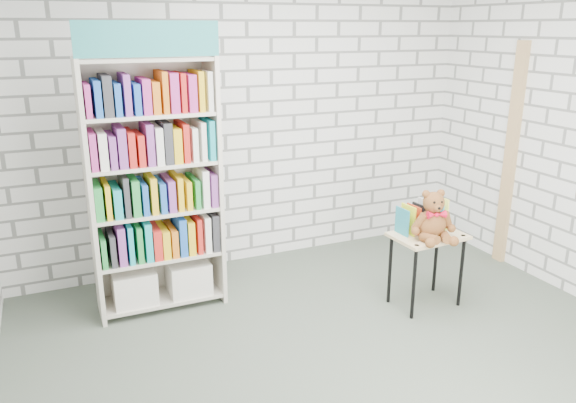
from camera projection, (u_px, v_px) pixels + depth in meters
name	position (u px, v px, depth m)	size (l,w,h in m)	color
ground	(351.00, 360.00, 3.89)	(4.50, 4.50, 0.00)	#485145
room_shell	(361.00, 102.00, 3.36)	(4.52, 4.02, 2.81)	silver
bookshelf	(154.00, 186.00, 4.38)	(1.01, 0.39, 2.26)	beige
display_table	(427.00, 244.00, 4.54)	(0.59, 0.43, 0.62)	tan
table_books	(422.00, 217.00, 4.55)	(0.41, 0.20, 0.24)	teal
teddy_bear	(433.00, 220.00, 4.36)	(0.36, 0.35, 0.40)	brown
door_trim	(510.00, 156.00, 5.27)	(0.05, 0.12, 2.10)	tan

